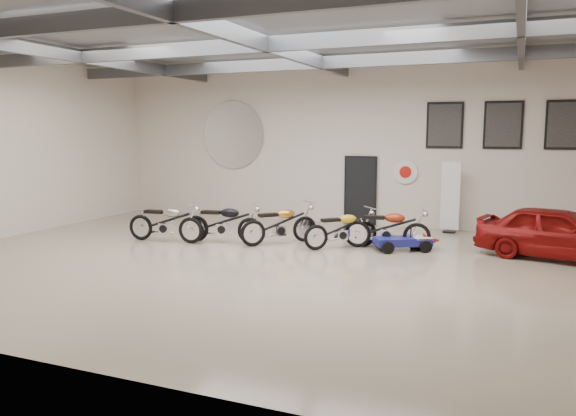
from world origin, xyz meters
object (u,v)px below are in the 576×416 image
at_px(banner_stand, 450,199).
at_px(vintage_car, 559,233).
at_px(motorcycle_silver, 165,221).
at_px(go_kart, 408,238).
at_px(motorcycle_black, 223,222).
at_px(motorcycle_red, 387,227).
at_px(motorcycle_gold, 279,223).
at_px(motorcycle_yellow, 341,228).

distance_m(banner_stand, vintage_car, 3.74).
height_order(motorcycle_silver, go_kart, motorcycle_silver).
relative_size(motorcycle_black, motorcycle_red, 1.03).
relative_size(motorcycle_red, vintage_car, 0.59).
relative_size(motorcycle_gold, go_kart, 1.25).
relative_size(banner_stand, vintage_car, 0.56).
height_order(motorcycle_yellow, go_kart, motorcycle_yellow).
bearing_deg(go_kart, banner_stand, 46.63).
relative_size(motorcycle_gold, motorcycle_red, 1.00).
distance_m(motorcycle_red, vintage_car, 3.92).
height_order(motorcycle_silver, motorcycle_red, motorcycle_silver).
bearing_deg(banner_stand, motorcycle_red, -103.70).
distance_m(motorcycle_silver, motorcycle_red, 5.82).
xyz_separation_m(motorcycle_gold, motorcycle_red, (2.72, 0.50, -0.00)).
distance_m(motorcycle_silver, vintage_car, 9.70).
distance_m(banner_stand, go_kart, 3.04).
bearing_deg(motorcycle_black, motorcycle_gold, 7.91).
relative_size(motorcycle_black, motorcycle_gold, 1.02).
bearing_deg(motorcycle_red, go_kart, -9.75).
height_order(motorcycle_yellow, motorcycle_red, motorcycle_red).
bearing_deg(motorcycle_gold, vintage_car, -40.13).
height_order(motorcycle_silver, vintage_car, vintage_car).
height_order(banner_stand, motorcycle_silver, banner_stand).
bearing_deg(go_kart, motorcycle_red, 148.79).
bearing_deg(banner_stand, motorcycle_black, -135.75).
relative_size(banner_stand, motorcycle_yellow, 1.01).
relative_size(motorcycle_gold, vintage_car, 0.59).
distance_m(motorcycle_gold, go_kart, 3.30).
bearing_deg(motorcycle_gold, banner_stand, -6.49).
bearing_deg(banner_stand, motorcycle_gold, -130.36).
xyz_separation_m(motorcycle_black, motorcycle_gold, (1.44, 0.43, -0.01)).
xyz_separation_m(motorcycle_silver, motorcycle_gold, (2.93, 0.89, -0.01)).
height_order(motorcycle_gold, motorcycle_red, motorcycle_gold).
relative_size(motorcycle_silver, motorcycle_black, 0.99).
xyz_separation_m(motorcycle_black, vintage_car, (8.06, 1.27, 0.05)).
xyz_separation_m(motorcycle_silver, motorcycle_yellow, (4.57, 1.01, -0.04)).
relative_size(banner_stand, go_kart, 1.18).
bearing_deg(go_kart, motorcycle_gold, 158.10).
bearing_deg(vintage_car, motorcycle_yellow, 111.44).
relative_size(motorcycle_black, go_kart, 1.28).
bearing_deg(banner_stand, motorcycle_silver, -139.20).
xyz_separation_m(banner_stand, vintage_car, (2.71, -2.55, -0.39)).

